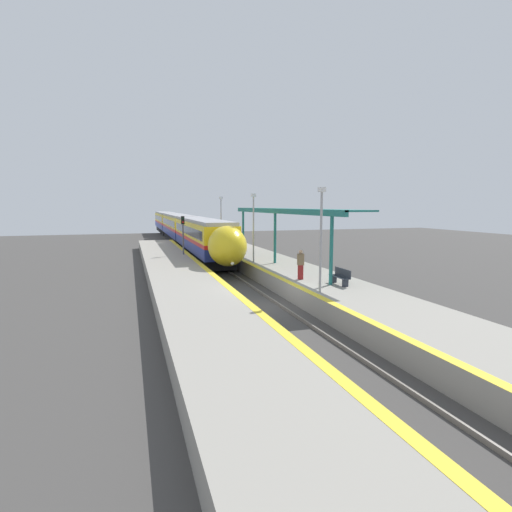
# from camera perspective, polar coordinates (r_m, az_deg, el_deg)

# --- Properties ---
(ground_plane) EXTENTS (120.00, 120.00, 0.00)m
(ground_plane) POSITION_cam_1_polar(r_m,az_deg,el_deg) (21.36, 1.36, -7.21)
(ground_plane) COLOR #423F3D
(rail_left) EXTENTS (0.08, 90.00, 0.15)m
(rail_left) POSITION_cam_1_polar(r_m,az_deg,el_deg) (21.13, -0.50, -7.16)
(rail_left) COLOR slate
(rail_left) RESTS_ON ground_plane
(rail_right) EXTENTS (0.08, 90.00, 0.15)m
(rail_right) POSITION_cam_1_polar(r_m,az_deg,el_deg) (21.58, 3.18, -6.86)
(rail_right) COLOR slate
(rail_right) RESTS_ON ground_plane
(train) EXTENTS (2.92, 61.72, 4.03)m
(train) POSITION_cam_1_polar(r_m,az_deg,el_deg) (57.55, -10.89, 4.11)
(train) COLOR black
(train) RESTS_ON ground_plane
(platform_right) EXTENTS (4.50, 64.00, 1.00)m
(platform_right) POSITION_cam_1_polar(r_m,az_deg,el_deg) (22.76, 10.62, -5.14)
(platform_right) COLOR gray
(platform_right) RESTS_ON ground_plane
(platform_left) EXTENTS (4.10, 64.00, 1.00)m
(platform_left) POSITION_cam_1_polar(r_m,az_deg,el_deg) (20.38, -8.48, -6.56)
(platform_left) COLOR gray
(platform_left) RESTS_ON ground_plane
(platform_bench) EXTENTS (0.44, 1.69, 0.89)m
(platform_bench) POSITION_cam_1_polar(r_m,az_deg,el_deg) (22.47, 12.02, -2.81)
(platform_bench) COLOR #2D333D
(platform_bench) RESTS_ON platform_right
(person_waiting) EXTENTS (0.36, 0.23, 1.77)m
(person_waiting) POSITION_cam_1_polar(r_m,az_deg,el_deg) (23.57, 6.39, -1.13)
(person_waiting) COLOR maroon
(person_waiting) RESTS_ON platform_right
(railway_signal) EXTENTS (0.28, 0.28, 4.39)m
(railway_signal) POSITION_cam_1_polar(r_m,az_deg,el_deg) (35.86, -10.37, 2.89)
(railway_signal) COLOR #59595E
(railway_signal) RESTS_ON ground_plane
(lamppost_near) EXTENTS (0.36, 0.20, 5.22)m
(lamppost_near) POSITION_cam_1_polar(r_m,az_deg,el_deg) (19.85, 9.27, 3.27)
(lamppost_near) COLOR #9E9EA3
(lamppost_near) RESTS_ON platform_right
(lamppost_mid) EXTENTS (0.36, 0.20, 5.22)m
(lamppost_mid) POSITION_cam_1_polar(r_m,az_deg,el_deg) (30.23, -0.36, 4.70)
(lamppost_mid) COLOR #9E9EA3
(lamppost_mid) RESTS_ON platform_right
(lamppost_far) EXTENTS (0.36, 0.20, 5.22)m
(lamppost_far) POSITION_cam_1_polar(r_m,az_deg,el_deg) (41.03, -5.01, 5.34)
(lamppost_far) COLOR #9E9EA3
(lamppost_far) RESTS_ON platform_right
(station_canopy) EXTENTS (2.02, 20.65, 4.11)m
(station_canopy) POSITION_cam_1_polar(r_m,az_deg,el_deg) (30.23, 3.80, 6.33)
(station_canopy) COLOR #1E6B66
(station_canopy) RESTS_ON platform_right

